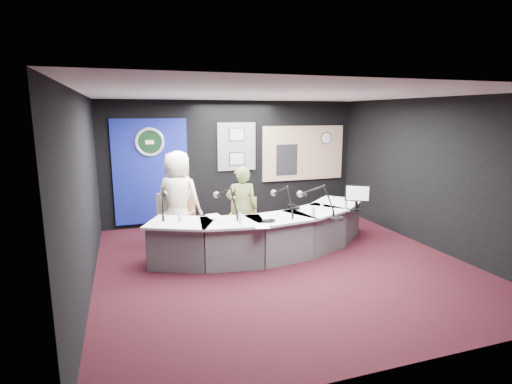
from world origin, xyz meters
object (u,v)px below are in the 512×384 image
object	(u,v)px
armchair_left	(179,223)
person_woman	(242,208)
broadcast_desk	(268,233)
person_man	(178,199)
armchair_right	(242,226)

from	to	relation	value
armchair_left	person_woman	distance (m)	1.30
broadcast_desk	person_man	world-z (taller)	person_man
broadcast_desk	person_woman	bearing A→B (deg)	138.02
armchair_left	person_man	world-z (taller)	person_man
broadcast_desk	armchair_left	size ratio (longest dim) A/B	5.27
person_man	person_woman	world-z (taller)	person_man
broadcast_desk	armchair_right	distance (m)	0.53
armchair_right	person_man	bearing A→B (deg)	175.29
broadcast_desk	armchair_right	world-z (taller)	armchair_right
armchair_left	armchair_right	xyz separation A→B (m)	(1.07, -0.65, 0.03)
armchair_left	broadcast_desk	bearing A→B (deg)	-2.10
broadcast_desk	armchair_left	distance (m)	1.77
person_man	broadcast_desk	bearing A→B (deg)	179.26
person_man	person_woman	distance (m)	1.26
armchair_left	armchair_right	world-z (taller)	armchair_right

